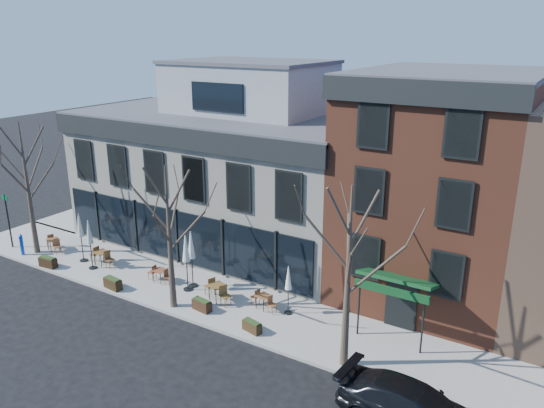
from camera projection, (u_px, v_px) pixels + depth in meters
The scene contains 25 objects.
ground at pixel (180, 266), 30.48m from camera, with size 120.00×120.00×0.00m, color black.
sidewalk_front at pixel (201, 294), 27.10m from camera, with size 33.50×4.70×0.15m, color gray.
sidewalk_side at pixel (120, 205), 40.91m from camera, with size 4.50×12.00×0.15m, color gray.
corner_building at pixel (231, 168), 33.09m from camera, with size 18.39×10.39×11.10m.
red_brick_building at pixel (441, 184), 26.31m from camera, with size 8.20×11.78×11.18m.
tree_corner at pixel (28, 187), 30.79m from camera, with size 3.93×3.98×7.92m.
tree_mid at pixel (169, 236), 24.65m from camera, with size 3.50×3.55×7.04m.
tree_right at pixel (348, 276), 20.10m from camera, with size 3.72×3.77×7.48m.
sign_pole at pixel (8, 218), 32.22m from camera, with size 0.50×0.10×3.40m.
parked_sedan at pixel (414, 408), 17.86m from camera, with size 2.17×5.33×1.55m, color black.
call_box at pixel (22, 244), 31.48m from camera, with size 0.28×0.26×1.33m.
cafe_set_0 at pixel (54, 243), 32.20m from camera, with size 1.73×0.94×0.89m.
cafe_set_1 at pixel (102, 257), 30.21m from camera, with size 1.85×0.79×0.96m.
cafe_set_3 at pixel (160, 274), 28.17m from camera, with size 1.56×0.63×0.82m.
cafe_set_4 at pixel (218, 291), 26.20m from camera, with size 1.93×1.06×0.99m.
cafe_set_5 at pixel (264, 300), 25.43m from camera, with size 1.62×0.76×0.83m.
umbrella_0 at pixel (80, 228), 30.20m from camera, with size 0.47×0.47×2.92m.
umbrella_1 at pixel (89, 235), 29.25m from camera, with size 0.46×0.46×2.89m.
umbrella_2 at pixel (186, 251), 26.72m from camera, with size 0.49×0.49×3.07m.
umbrella_3 at pixel (191, 248), 27.13m from camera, with size 0.49×0.49×3.06m.
umbrella_4 at pixel (288, 281), 24.58m from camera, with size 0.39×0.39×2.43m.
planter_0 at pixel (48, 262), 29.97m from camera, with size 1.11×0.53×0.60m.
planter_1 at pixel (113, 283), 27.45m from camera, with size 1.10×0.54×0.60m.
planter_2 at pixel (202, 305), 25.31m from camera, with size 1.05×0.53×0.57m.
planter_3 at pixel (252, 326), 23.52m from camera, with size 0.99×0.57×0.52m.
Camera 1 is at (19.09, -20.97, 12.87)m, focal length 35.00 mm.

